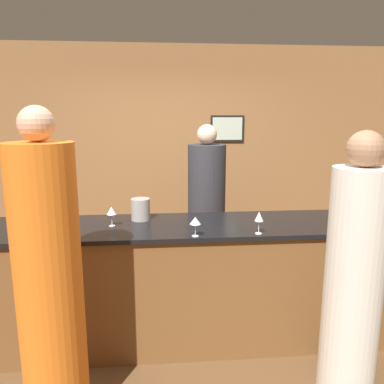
{
  "coord_description": "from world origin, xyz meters",
  "views": [
    {
      "loc": [
        -0.12,
        -2.96,
        1.91
      ],
      "look_at": [
        0.15,
        0.1,
        1.29
      ],
      "focal_mm": 35.0,
      "sensor_mm": 36.0,
      "label": 1
    }
  ],
  "objects_px": {
    "guest_0": "(353,284)",
    "guest_1": "(50,287)",
    "bartender": "(206,217)",
    "ice_bucket": "(141,209)",
    "wine_bottle_0": "(13,210)"
  },
  "relations": [
    {
      "from": "bartender",
      "to": "ice_bucket",
      "type": "bearing_deg",
      "value": 48.19
    },
    {
      "from": "guest_0",
      "to": "ice_bucket",
      "type": "height_order",
      "value": "guest_0"
    },
    {
      "from": "bartender",
      "to": "guest_0",
      "type": "height_order",
      "value": "guest_0"
    },
    {
      "from": "guest_1",
      "to": "guest_0",
      "type": "bearing_deg",
      "value": 0.34
    },
    {
      "from": "guest_1",
      "to": "wine_bottle_0",
      "type": "distance_m",
      "value": 1.15
    },
    {
      "from": "ice_bucket",
      "to": "wine_bottle_0",
      "type": "bearing_deg",
      "value": -179.23
    },
    {
      "from": "bartender",
      "to": "guest_1",
      "type": "distance_m",
      "value": 2.1
    },
    {
      "from": "bartender",
      "to": "ice_bucket",
      "type": "distance_m",
      "value": 1.04
    },
    {
      "from": "bartender",
      "to": "wine_bottle_0",
      "type": "bearing_deg",
      "value": 23.86
    },
    {
      "from": "bartender",
      "to": "guest_1",
      "type": "bearing_deg",
      "value": 56.31
    },
    {
      "from": "guest_0",
      "to": "guest_1",
      "type": "distance_m",
      "value": 1.9
    },
    {
      "from": "guest_1",
      "to": "ice_bucket",
      "type": "bearing_deg",
      "value": 63.55
    },
    {
      "from": "ice_bucket",
      "to": "guest_1",
      "type": "bearing_deg",
      "value": -116.45
    },
    {
      "from": "ice_bucket",
      "to": "guest_0",
      "type": "bearing_deg",
      "value": -35.25
    },
    {
      "from": "guest_1",
      "to": "ice_bucket",
      "type": "height_order",
      "value": "guest_1"
    }
  ]
}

